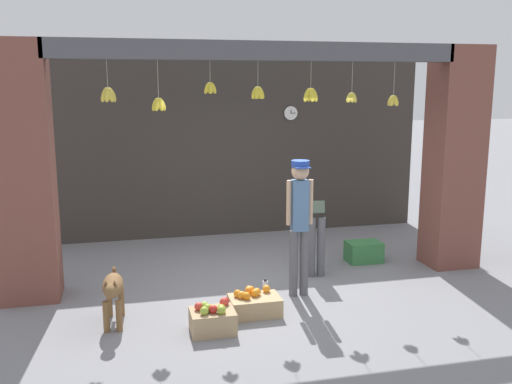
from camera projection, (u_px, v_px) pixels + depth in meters
ground_plane at (263, 287)px, 7.67m from camera, size 60.00×60.00×0.00m
shop_back_wall at (224, 145)px, 10.05m from camera, size 7.20×0.12×3.21m
shop_pillar_left at (24, 174)px, 6.97m from camera, size 0.70×0.60×3.21m
shop_pillar_right at (454, 159)px, 8.32m from camera, size 0.70×0.60×3.21m
storefront_awning at (260, 54)px, 7.20m from camera, size 5.30×0.26×0.87m
dog at (113, 290)px, 6.39m from camera, size 0.26×0.83×0.62m
shopkeeper at (300, 216)px, 7.17m from camera, size 0.34×0.29×1.76m
worker_stooping at (313, 221)px, 8.18m from camera, size 0.30×0.85×1.11m
fruit_crate_oranges at (254, 304)px, 6.74m from camera, size 0.60×0.39×0.31m
fruit_crate_apples at (213, 319)px, 6.26m from camera, size 0.49×0.39×0.34m
produce_box_green at (364, 252)px, 8.71m from camera, size 0.52×0.35×0.31m
water_bottle at (265, 290)px, 7.16m from camera, size 0.07×0.07×0.28m
wall_clock at (291, 113)px, 10.15m from camera, size 0.26×0.03×0.26m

